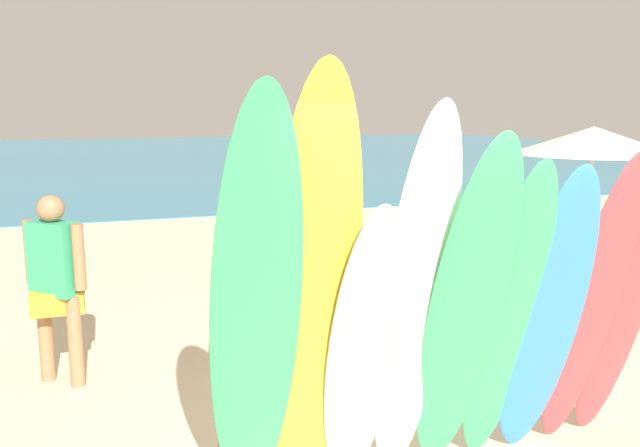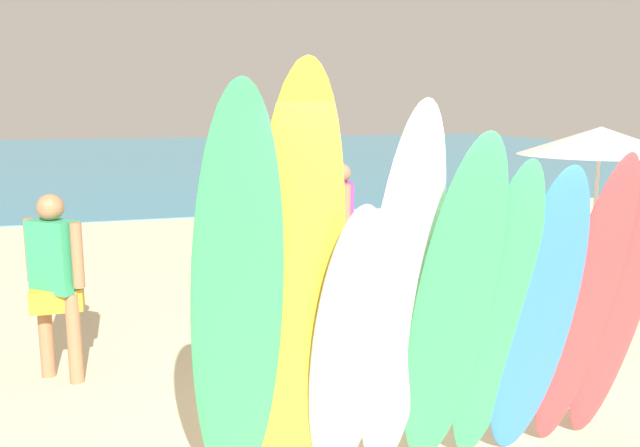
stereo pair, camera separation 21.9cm
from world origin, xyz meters
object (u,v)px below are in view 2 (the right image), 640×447
surfboard_yellow_1 (297,299)px  surfboard_blue_6 (536,321)px  surfboard_green_4 (452,317)px  surfboard_green_0 (237,317)px  surfboard_grey_2 (348,355)px  surfboard_red_8 (621,291)px  surfboard_rack (415,385)px  surfboard_red_7 (583,311)px  beachgoer_midbeach (55,275)px  beachgoer_by_water (341,220)px  beach_chair_red (530,294)px  beach_umbrella (600,141)px  surfboard_white_3 (400,307)px  surfboard_green_5 (495,322)px

surfboard_yellow_1 → surfboard_blue_6: surfboard_yellow_1 is taller
surfboard_green_4 → surfboard_green_0: bearing=-177.6°
surfboard_grey_2 → surfboard_red_8: (2.00, -0.01, 0.23)m
surfboard_rack → surfboard_red_7: (1.01, -0.49, 0.61)m
surfboard_rack → beachgoer_midbeach: (-2.57, 2.07, 0.50)m
surfboard_green_4 → beachgoer_by_water: 4.58m
surfboard_red_7 → beachgoer_by_water: surfboard_red_7 is taller
surfboard_red_8 → beachgoer_by_water: bearing=99.2°
surfboard_rack → surfboard_green_4: surfboard_green_4 is taller
beachgoer_midbeach → beach_chair_red: bearing=39.5°
surfboard_yellow_1 → beach_umbrella: surfboard_yellow_1 is taller
surfboard_white_3 → surfboard_green_5: size_ratio=1.14×
surfboard_yellow_1 → beach_chair_red: surfboard_yellow_1 is taller
beachgoer_midbeach → beach_chair_red: beachgoer_midbeach is taller
surfboard_rack → surfboard_yellow_1: surfboard_yellow_1 is taller
surfboard_grey_2 → beach_umbrella: beach_umbrella is taller
surfboard_white_3 → surfboard_red_7: surfboard_white_3 is taller
surfboard_blue_6 → surfboard_grey_2: bearing=-178.2°
surfboard_green_4 → beach_umbrella: (3.43, 2.85, 0.90)m
surfboard_green_0 → beach_chair_red: size_ratio=3.26×
beachgoer_by_water → surfboard_yellow_1: bearing=-16.1°
surfboard_red_7 → beachgoer_by_water: bearing=91.4°
surfboard_grey_2 → surfboard_white_3: surfboard_white_3 is taller
beach_umbrella → surfboard_green_0: bearing=-149.1°
surfboard_grey_2 → surfboard_blue_6: surfboard_blue_6 is taller
surfboard_green_5 → surfboard_red_8: (1.00, 0.02, 0.12)m
surfboard_rack → beach_chair_red: 3.02m
surfboard_yellow_1 → surfboard_green_5: surfboard_yellow_1 is taller
surfboard_white_3 → surfboard_green_4: surfboard_white_3 is taller
surfboard_green_0 → surfboard_red_8: (2.69, 0.08, -0.10)m
surfboard_rack → surfboard_blue_6: (0.64, -0.50, 0.58)m
beachgoer_midbeach → surfboard_red_7: bearing=5.5°
surfboard_green_0 → surfboard_rack: bearing=24.4°
surfboard_red_7 → beach_chair_red: bearing=60.2°
beachgoer_by_water → beach_umbrella: bearing=63.6°
surfboard_yellow_1 → beach_umbrella: size_ratio=1.24×
surfboard_red_7 → beach_umbrella: beach_umbrella is taller
surfboard_rack → surfboard_red_8: size_ratio=1.23×
surfboard_rack → surfboard_grey_2: 0.96m
surfboard_rack → beach_umbrella: (3.41, 2.30, 1.59)m
beachgoer_midbeach → beach_umbrella: (5.98, 0.24, 1.09)m
surfboard_rack → surfboard_white_3: bearing=-125.0°
surfboard_green_5 → surfboard_red_8: 1.00m
surfboard_green_0 → surfboard_yellow_1: surfboard_yellow_1 is taller
surfboard_grey_2 → surfboard_blue_6: (1.32, -0.02, 0.09)m
surfboard_yellow_1 → surfboard_green_5: 1.36m
beach_umbrella → beachgoer_by_water: bearing=147.8°
surfboard_green_0 → surfboard_grey_2: (0.69, 0.09, -0.33)m
surfboard_green_0 → surfboard_yellow_1: size_ratio=0.98×
surfboard_green_0 → surfboard_red_7: bearing=3.9°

